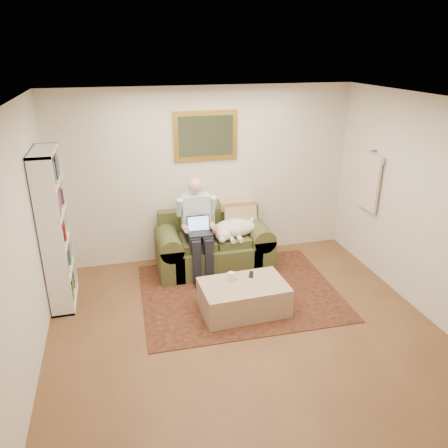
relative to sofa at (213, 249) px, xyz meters
name	(u,v)px	position (x,y,z in m)	size (l,w,h in m)	color
room_shell	(248,230)	(0.00, -1.69, 1.01)	(4.51, 5.00, 2.61)	brown
rug	(239,291)	(0.17, -0.81, -0.28)	(2.60, 2.08, 0.01)	black
sofa	(213,249)	(0.00, 0.00, 0.00)	(1.67, 0.85, 1.00)	#4C4C28
seated_man	(198,229)	(-0.25, -0.15, 0.41)	(0.55, 0.78, 1.40)	#8CCDD8
laptop	(199,229)	(-0.25, -0.22, 0.45)	(0.32, 0.26, 0.23)	black
sleeping_dog	(234,228)	(0.30, -0.08, 0.35)	(0.69, 0.43, 0.25)	white
ottoman	(243,297)	(0.09, -1.26, -0.10)	(1.05, 0.67, 0.38)	tan
coffee_mug	(231,276)	(-0.03, -1.11, 0.14)	(0.08, 0.08, 0.10)	white
tv_remote	(251,274)	(0.25, -1.06, 0.10)	(0.05, 0.15, 0.02)	black
bookshelf	(55,230)	(-2.10, -0.44, 0.71)	(0.28, 0.80, 2.00)	white
wall_mirror	(206,136)	(0.00, 0.43, 1.61)	(0.94, 0.04, 0.72)	gold
hanging_shirt	(369,179)	(2.19, -0.44, 1.06)	(0.06, 0.52, 0.90)	beige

